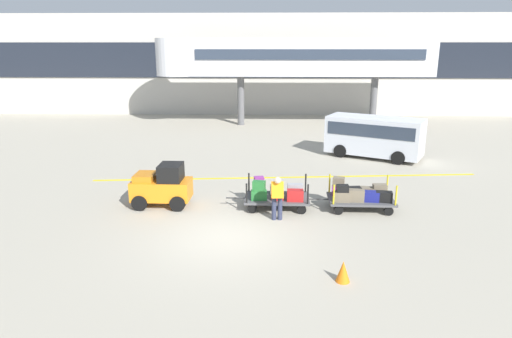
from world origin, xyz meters
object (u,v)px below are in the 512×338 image
baggage_cart_lead (276,194)px  baggage_cart_middle (360,195)px  shuttle_van (374,134)px  baggage_handler (277,196)px  baggage_tug (162,186)px  safety_cone_near (343,271)px

baggage_cart_lead → baggage_cart_middle: same height
shuttle_van → baggage_cart_middle: bearing=-105.7°
baggage_cart_middle → baggage_handler: 3.22m
baggage_handler → baggage_cart_lead: bearing=90.7°
baggage_handler → shuttle_van: shuttle_van is taller
baggage_cart_lead → baggage_tug: bearing=178.9°
baggage_tug → shuttle_van: bearing=39.4°
baggage_tug → baggage_handler: bearing=-17.2°
shuttle_van → safety_cone_near: bearing=-105.5°
baggage_tug → baggage_cart_middle: baggage_tug is taller
safety_cone_near → baggage_tug: bearing=137.4°
baggage_cart_lead → safety_cone_near: baggage_cart_lead is taller
baggage_cart_lead → baggage_handler: bearing=-89.3°
baggage_cart_lead → baggage_cart_middle: (2.99, -0.04, 0.01)m
baggage_cart_lead → baggage_handler: 1.26m
baggage_tug → safety_cone_near: size_ratio=3.85×
baggage_tug → baggage_cart_lead: 4.14m
baggage_cart_lead → baggage_handler: size_ratio=1.93×
safety_cone_near → shuttle_van: bearing=74.5°
baggage_cart_lead → safety_cone_near: (1.60, -5.19, -0.24)m
baggage_handler → safety_cone_near: baggage_handler is taller
baggage_cart_middle → shuttle_van: bearing=74.3°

